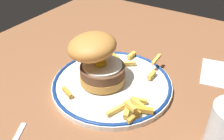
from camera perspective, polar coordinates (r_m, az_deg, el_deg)
ground_plane at (r=55.06cm, az=1.04°, el=-8.89°), size 111.72×97.58×4.00cm
dinner_plate at (r=57.30cm, az=0.00°, el=-3.09°), size 27.30×27.30×1.60cm
burger at (r=54.11cm, az=-3.48°, el=2.65°), size 14.73×14.89×11.65cm
fries_pile at (r=54.24cm, az=4.11°, el=-3.82°), size 23.40×19.78×2.61cm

